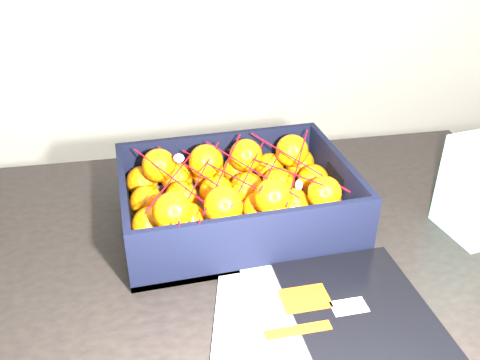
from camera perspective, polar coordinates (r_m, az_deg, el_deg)
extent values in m
cube|color=black|center=(0.98, 2.65, -8.14)|extent=(1.25, 0.87, 0.04)
cylinder|color=black|center=(1.50, -23.18, -13.74)|extent=(0.06, 0.06, 0.71)
cylinder|color=black|center=(1.66, 17.51, -7.67)|extent=(0.06, 0.06, 0.71)
cube|color=silver|center=(0.81, 4.82, -16.49)|extent=(0.28, 0.33, 0.01)
cube|color=silver|center=(0.82, 8.49, -15.44)|extent=(0.25, 0.31, 0.01)
cube|color=black|center=(0.84, 13.26, -14.06)|extent=(0.21, 0.28, 0.01)
cube|color=#F2490C|center=(0.84, 7.18, -12.78)|extent=(0.08, 0.06, 0.00)
cube|color=white|center=(0.84, 11.90, -13.45)|extent=(0.06, 0.03, 0.00)
cube|color=#F2490C|center=(0.79, 6.39, -16.05)|extent=(0.10, 0.02, 0.00)
cube|color=olive|center=(1.03, -0.40, -4.16)|extent=(0.43, 0.32, 0.01)
cube|color=black|center=(1.13, -2.27, 2.42)|extent=(0.43, 0.01, 0.12)
cube|color=black|center=(0.88, 2.00, -6.97)|extent=(0.43, 0.01, 0.12)
cube|color=black|center=(0.98, -12.45, -3.22)|extent=(0.01, 0.30, 0.12)
cube|color=black|center=(1.06, 10.68, -0.19)|extent=(0.01, 0.30, 0.12)
sphere|color=#E06704|center=(0.89, -9.44, -7.77)|extent=(0.06, 0.06, 0.06)
sphere|color=#E06704|center=(0.95, -9.84, -4.93)|extent=(0.07, 0.07, 0.07)
sphere|color=#E06704|center=(1.02, -10.26, -2.37)|extent=(0.06, 0.06, 0.06)
sphere|color=#E06704|center=(1.09, -10.72, -0.17)|extent=(0.06, 0.06, 0.06)
sphere|color=#E06704|center=(0.90, -4.80, -7.13)|extent=(0.07, 0.07, 0.07)
sphere|color=#E06704|center=(0.96, -5.86, -4.47)|extent=(0.07, 0.07, 0.07)
sphere|color=#E06704|center=(1.03, -6.46, -1.83)|extent=(0.06, 0.06, 0.06)
sphere|color=#E06704|center=(1.09, -6.94, 0.18)|extent=(0.07, 0.07, 0.07)
sphere|color=#E06704|center=(0.91, -0.69, -6.41)|extent=(0.07, 0.07, 0.07)
sphere|color=#E06704|center=(0.97, -1.71, -3.73)|extent=(0.07, 0.07, 0.07)
sphere|color=#E06704|center=(1.04, -2.59, -1.36)|extent=(0.07, 0.07, 0.07)
sphere|color=#E06704|center=(1.10, -3.54, 0.74)|extent=(0.07, 0.07, 0.07)
sphere|color=#E06704|center=(0.92, 3.15, -5.87)|extent=(0.07, 0.07, 0.07)
sphere|color=#E06704|center=(0.99, 2.09, -3.14)|extent=(0.06, 0.06, 0.06)
sphere|color=#E06704|center=(1.04, 0.75, -1.02)|extent=(0.07, 0.07, 0.07)
sphere|color=#E06704|center=(1.11, -0.27, 1.12)|extent=(0.06, 0.06, 0.06)
sphere|color=#E06704|center=(0.94, 7.52, -5.20)|extent=(0.07, 0.07, 0.07)
sphere|color=#E06704|center=(1.00, 5.86, -2.70)|extent=(0.06, 0.06, 0.06)
sphere|color=#E06704|center=(1.07, 4.22, -0.44)|extent=(0.07, 0.07, 0.07)
sphere|color=#E06704|center=(1.13, 3.23, 1.41)|extent=(0.06, 0.06, 0.06)
sphere|color=#E06704|center=(0.97, 10.92, -4.52)|extent=(0.06, 0.06, 0.06)
sphere|color=#E06704|center=(1.02, 9.40, -2.24)|extent=(0.06, 0.06, 0.06)
sphere|color=#E06704|center=(1.09, 8.04, 0.07)|extent=(0.06, 0.06, 0.06)
sphere|color=#E06704|center=(1.15, 6.54, 1.89)|extent=(0.07, 0.07, 0.07)
sphere|color=#E06704|center=(0.89, -7.43, -3.51)|extent=(0.07, 0.07, 0.07)
sphere|color=#E06704|center=(1.04, -8.91, 1.59)|extent=(0.07, 0.07, 0.07)
sphere|color=#E06704|center=(0.90, -1.84, -2.81)|extent=(0.07, 0.07, 0.07)
sphere|color=#E06704|center=(1.04, -3.76, 2.05)|extent=(0.07, 0.07, 0.07)
sphere|color=#E06704|center=(0.93, 3.64, -1.89)|extent=(0.07, 0.07, 0.07)
sphere|color=#E06704|center=(1.06, 0.65, 2.72)|extent=(0.07, 0.07, 0.07)
sphere|color=#E06704|center=(0.95, 9.28, -1.39)|extent=(0.06, 0.06, 0.06)
sphere|color=#E06704|center=(1.08, 5.74, 3.22)|extent=(0.07, 0.07, 0.07)
cylinder|color=red|center=(0.96, -7.43, 0.20)|extent=(0.12, 0.23, 0.02)
cylinder|color=red|center=(0.97, -4.69, 0.83)|extent=(0.12, 0.23, 0.01)
cylinder|color=red|center=(0.97, -1.88, 0.95)|extent=(0.12, 0.23, 0.01)
cylinder|color=red|center=(0.97, 1.06, 1.33)|extent=(0.12, 0.23, 0.02)
cylinder|color=red|center=(0.99, 3.55, 1.54)|extent=(0.12, 0.23, 0.03)
cylinder|color=red|center=(1.00, 6.30, 2.14)|extent=(0.12, 0.23, 0.03)
cylinder|color=red|center=(0.95, -7.40, 0.28)|extent=(0.12, 0.23, 0.01)
cylinder|color=red|center=(0.96, -4.51, 0.18)|extent=(0.12, 0.23, 0.03)
cylinder|color=red|center=(0.97, -1.83, 1.05)|extent=(0.12, 0.23, 0.03)
cylinder|color=red|center=(0.97, 1.01, 1.00)|extent=(0.12, 0.23, 0.01)
cylinder|color=red|center=(0.99, 3.62, 1.57)|extent=(0.12, 0.23, 0.03)
cylinder|color=red|center=(1.00, 6.38, 1.71)|extent=(0.12, 0.23, 0.03)
cylinder|color=red|center=(0.85, -6.71, -6.23)|extent=(0.00, 0.03, 0.09)
cylinder|color=red|center=(0.85, -4.70, -5.96)|extent=(0.01, 0.04, 0.08)
cube|color=white|center=(1.05, 24.59, -1.04)|extent=(0.09, 0.13, 0.18)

